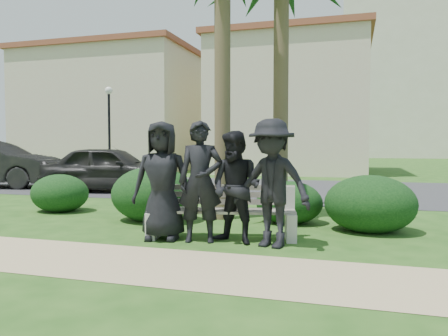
{
  "coord_description": "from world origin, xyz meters",
  "views": [
    {
      "loc": [
        2.33,
        -6.67,
        1.48
      ],
      "look_at": [
        0.05,
        1.0,
        1.06
      ],
      "focal_mm": 35.0,
      "sensor_mm": 36.0,
      "label": 1
    }
  ],
  "objects_px": {
    "man_b": "(200,181)",
    "man_c": "(236,187)",
    "street_lamp": "(109,115)",
    "car_a": "(111,169)",
    "park_bench": "(222,215)",
    "man_d": "(272,183)",
    "man_a": "(162,181)"
  },
  "relations": [
    {
      "from": "man_c",
      "to": "man_b",
      "type": "bearing_deg",
      "value": -157.93
    },
    {
      "from": "man_c",
      "to": "man_d",
      "type": "relative_size",
      "value": 0.91
    },
    {
      "from": "park_bench",
      "to": "car_a",
      "type": "relative_size",
      "value": 0.57
    },
    {
      "from": "car_a",
      "to": "street_lamp",
      "type": "bearing_deg",
      "value": 21.35
    },
    {
      "from": "man_b",
      "to": "man_c",
      "type": "xyz_separation_m",
      "value": [
        0.55,
        0.05,
        -0.08
      ]
    },
    {
      "from": "man_a",
      "to": "man_b",
      "type": "relative_size",
      "value": 1.0
    },
    {
      "from": "car_a",
      "to": "man_a",
      "type": "bearing_deg",
      "value": -153.22
    },
    {
      "from": "man_c",
      "to": "car_a",
      "type": "relative_size",
      "value": 0.4
    },
    {
      "from": "street_lamp",
      "to": "car_a",
      "type": "height_order",
      "value": "street_lamp"
    },
    {
      "from": "street_lamp",
      "to": "man_d",
      "type": "relative_size",
      "value": 2.3
    },
    {
      "from": "man_b",
      "to": "car_a",
      "type": "height_order",
      "value": "man_b"
    },
    {
      "from": "man_a",
      "to": "man_b",
      "type": "bearing_deg",
      "value": -8.94
    },
    {
      "from": "man_a",
      "to": "man_b",
      "type": "xyz_separation_m",
      "value": [
        0.63,
        0.01,
        -0.0
      ]
    },
    {
      "from": "man_c",
      "to": "car_a",
      "type": "height_order",
      "value": "man_c"
    },
    {
      "from": "street_lamp",
      "to": "park_bench",
      "type": "bearing_deg",
      "value": -52.29
    },
    {
      "from": "man_b",
      "to": "park_bench",
      "type": "bearing_deg",
      "value": 39.55
    },
    {
      "from": "park_bench",
      "to": "man_b",
      "type": "relative_size",
      "value": 1.31
    },
    {
      "from": "man_b",
      "to": "man_c",
      "type": "relative_size",
      "value": 1.09
    },
    {
      "from": "man_b",
      "to": "car_a",
      "type": "bearing_deg",
      "value": 116.99
    },
    {
      "from": "man_c",
      "to": "street_lamp",
      "type": "bearing_deg",
      "value": 144.44
    },
    {
      "from": "park_bench",
      "to": "man_c",
      "type": "relative_size",
      "value": 1.43
    },
    {
      "from": "man_c",
      "to": "car_a",
      "type": "xyz_separation_m",
      "value": [
        -5.72,
        5.97,
        -0.12
      ]
    },
    {
      "from": "park_bench",
      "to": "man_c",
      "type": "height_order",
      "value": "man_c"
    },
    {
      "from": "man_d",
      "to": "car_a",
      "type": "height_order",
      "value": "man_d"
    },
    {
      "from": "street_lamp",
      "to": "car_a",
      "type": "relative_size",
      "value": 1.0
    },
    {
      "from": "park_bench",
      "to": "car_a",
      "type": "height_order",
      "value": "car_a"
    },
    {
      "from": "street_lamp",
      "to": "park_bench",
      "type": "relative_size",
      "value": 1.76
    },
    {
      "from": "man_c",
      "to": "man_d",
      "type": "height_order",
      "value": "man_d"
    },
    {
      "from": "park_bench",
      "to": "man_d",
      "type": "xyz_separation_m",
      "value": [
        0.86,
        -0.35,
        0.56
      ]
    },
    {
      "from": "man_a",
      "to": "man_b",
      "type": "distance_m",
      "value": 0.63
    },
    {
      "from": "man_b",
      "to": "car_a",
      "type": "relative_size",
      "value": 0.43
    },
    {
      "from": "park_bench",
      "to": "street_lamp",
      "type": "bearing_deg",
      "value": 115.7
    }
  ]
}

